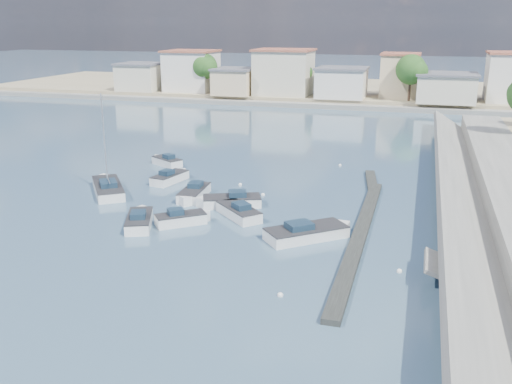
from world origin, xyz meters
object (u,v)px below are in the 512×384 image
motorboat_a (140,220)px  motorboat_e (171,178)px  sailboat (108,187)px  motorboat_h (310,233)px  motorboat_f (166,162)px  motorboat_c (237,212)px  motorboat_d (229,202)px  motorboat_g (193,194)px  motorboat_b (183,219)px

motorboat_a → motorboat_e: (-2.82, 11.78, -0.00)m
motorboat_e → sailboat: bearing=-130.2°
motorboat_h → motorboat_f: bearing=138.6°
motorboat_a → motorboat_c: size_ratio=1.09×
motorboat_a → motorboat_c: 7.51m
motorboat_c → motorboat_d: same height
motorboat_f → motorboat_g: size_ratio=0.77×
motorboat_d → motorboat_h: size_ratio=0.90×
motorboat_c → motorboat_h: same height
motorboat_f → sailboat: bearing=-94.2°
motorboat_f → motorboat_g: bearing=-54.3°
motorboat_d → sailboat: sailboat is taller
motorboat_a → motorboat_e: size_ratio=1.04×
motorboat_a → motorboat_b: size_ratio=1.27×
motorboat_c → motorboat_e: 12.04m
motorboat_f → motorboat_h: (18.79, -16.54, 0.00)m
motorboat_b → sailboat: bearing=149.1°
motorboat_a → motorboat_b: same height
motorboat_b → motorboat_h: bearing=-0.7°
sailboat → motorboat_g: bearing=2.4°
motorboat_a → motorboat_g: same height
motorboat_c → motorboat_e: same height
motorboat_d → motorboat_h: same height
motorboat_c → motorboat_h: size_ratio=0.76×
motorboat_h → motorboat_g: bearing=151.0°
motorboat_a → motorboat_h: same height
motorboat_d → motorboat_h: bearing=-33.5°
motorboat_f → motorboat_b: bearing=-61.0°
motorboat_c → motorboat_g: 6.12m
motorboat_f → motorboat_c: bearing=-47.6°
motorboat_a → motorboat_h: (12.74, 1.03, -0.00)m
motorboat_d → motorboat_h: 9.42m
motorboat_c → motorboat_g: (-5.09, 3.39, 0.00)m
motorboat_g → motorboat_h: (11.47, -6.35, -0.00)m
motorboat_g → sailboat: (-8.09, -0.34, 0.03)m
motorboat_f → motorboat_g: same height
motorboat_f → motorboat_g: (7.32, -10.18, 0.00)m
motorboat_a → motorboat_b: 3.25m
motorboat_b → motorboat_c: (3.32, 2.85, 0.00)m
motorboat_a → motorboat_d: bearing=51.9°
motorboat_b → motorboat_g: same height
motorboat_a → sailboat: bearing=134.1°
motorboat_f → motorboat_h: bearing=-41.4°
motorboat_c → sailboat: sailboat is taller
motorboat_a → motorboat_c: bearing=32.1°
motorboat_d → motorboat_g: size_ratio=1.04×
motorboat_a → motorboat_g: (1.27, 7.38, 0.00)m
motorboat_e → motorboat_g: (4.08, -4.40, 0.00)m
motorboat_e → motorboat_h: 18.91m
motorboat_a → motorboat_d: same height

